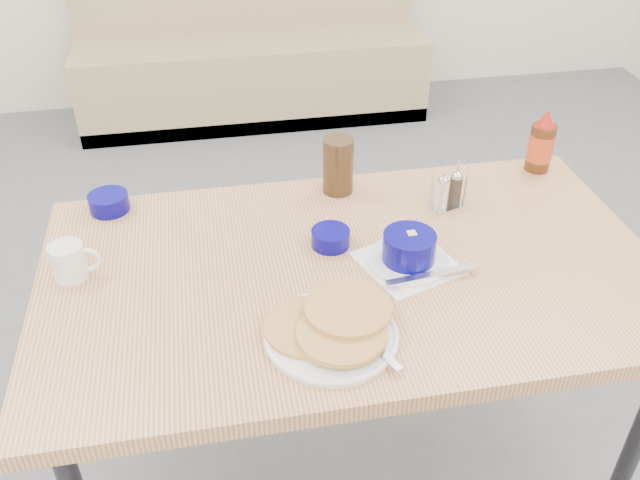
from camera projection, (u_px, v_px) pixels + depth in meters
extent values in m
cube|color=tan|center=(253.00, 77.00, 3.82)|extent=(1.90, 0.55, 0.45)
cube|color=#2D2D33|center=(255.00, 108.00, 3.93)|extent=(1.90, 0.55, 0.08)
cube|color=tan|center=(352.00, 273.00, 1.54)|extent=(1.40, 0.80, 0.04)
cylinder|color=#2D2D33|center=(632.00, 452.00, 1.60)|extent=(0.04, 0.04, 0.72)
cylinder|color=#2D2D33|center=(112.00, 333.00, 1.93)|extent=(0.04, 0.04, 0.72)
cylinder|color=#2D2D33|center=(519.00, 283.00, 2.11)|extent=(0.04, 0.04, 0.72)
cylinder|color=white|center=(331.00, 336.00, 1.34)|extent=(0.27, 0.27, 0.01)
cylinder|color=#ECB858|center=(308.00, 326.00, 1.34)|extent=(0.18, 0.18, 0.01)
cylinder|color=#ECB858|center=(342.00, 334.00, 1.31)|extent=(0.18, 0.18, 0.01)
cylinder|color=#ECB858|center=(348.00, 308.00, 1.35)|extent=(0.18, 0.18, 0.01)
cube|color=silver|center=(381.00, 351.00, 1.29)|extent=(0.06, 0.12, 0.00)
cylinder|color=white|center=(68.00, 262.00, 1.48)|extent=(0.07, 0.07, 0.08)
cylinder|color=black|center=(65.00, 248.00, 1.46)|extent=(0.06, 0.06, 0.00)
torus|color=white|center=(88.00, 260.00, 1.48)|extent=(0.06, 0.02, 0.06)
cube|color=white|center=(407.00, 263.00, 1.54)|extent=(0.25, 0.25, 0.00)
cylinder|color=white|center=(408.00, 260.00, 1.53)|extent=(0.18, 0.18, 0.01)
cylinder|color=#07046A|center=(409.00, 247.00, 1.51)|extent=(0.12, 0.12, 0.07)
cylinder|color=white|center=(410.00, 237.00, 1.50)|extent=(0.11, 0.11, 0.01)
cube|color=#F4DB60|center=(412.00, 234.00, 1.50)|extent=(0.02, 0.02, 0.01)
cube|color=silver|center=(432.00, 275.00, 1.48)|extent=(0.22, 0.05, 0.01)
cylinder|color=#07046A|center=(109.00, 202.00, 1.71)|extent=(0.10, 0.10, 0.04)
cylinder|color=#07046A|center=(331.00, 238.00, 1.59)|extent=(0.09, 0.09, 0.04)
cylinder|color=#3B2712|center=(338.00, 166.00, 1.76)|extent=(0.10, 0.10, 0.15)
cube|color=silver|center=(447.00, 205.00, 1.74)|extent=(0.11, 0.08, 0.00)
cylinder|color=silver|center=(441.00, 194.00, 1.68)|extent=(0.01, 0.01, 0.11)
cylinder|color=silver|center=(466.00, 186.00, 1.71)|extent=(0.01, 0.01, 0.11)
cylinder|color=silver|center=(432.00, 187.00, 1.70)|extent=(0.01, 0.01, 0.11)
cylinder|color=silver|center=(457.00, 179.00, 1.73)|extent=(0.01, 0.01, 0.11)
cylinder|color=silver|center=(442.00, 195.00, 1.71)|extent=(0.03, 0.03, 0.07)
cylinder|color=#3F3326|center=(455.00, 190.00, 1.72)|extent=(0.03, 0.03, 0.07)
cylinder|color=#47230F|center=(540.00, 148.00, 1.86)|extent=(0.07, 0.07, 0.13)
cylinder|color=orange|center=(541.00, 147.00, 1.85)|extent=(0.07, 0.07, 0.08)
cone|color=#B41811|center=(547.00, 118.00, 1.80)|extent=(0.05, 0.05, 0.05)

